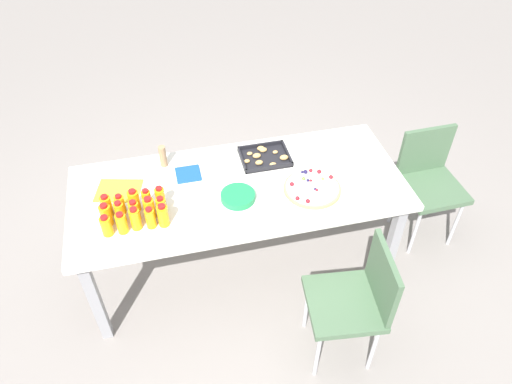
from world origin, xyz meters
TOP-DOWN VIEW (x-y plane):
  - ground_plane at (0.00, 0.00)m, footprint 12.00×12.00m
  - party_table at (0.00, 0.00)m, footprint 2.01×0.85m
  - chair_end at (1.36, 0.06)m, footprint 0.41×0.41m
  - chair_near_right at (0.49, -0.76)m, footprint 0.44×0.44m
  - juice_bottle_0 at (-0.77, -0.22)m, footprint 0.06×0.06m
  - juice_bottle_1 at (-0.69, -0.22)m, footprint 0.06×0.06m
  - juice_bottle_2 at (-0.61, -0.21)m, footprint 0.06×0.06m
  - juice_bottle_3 at (-0.54, -0.21)m, footprint 0.05×0.05m
  - juice_bottle_4 at (-0.47, -0.21)m, footprint 0.06×0.06m
  - juice_bottle_5 at (-0.77, -0.14)m, footprint 0.06×0.06m
  - juice_bottle_6 at (-0.69, -0.14)m, footprint 0.05×0.05m
  - juice_bottle_7 at (-0.62, -0.14)m, footprint 0.06×0.06m
  - juice_bottle_8 at (-0.53, -0.14)m, footprint 0.06×0.06m
  - juice_bottle_9 at (-0.47, -0.14)m, footprint 0.05×0.05m
  - juice_bottle_10 at (-0.76, -0.07)m, footprint 0.06×0.06m
  - juice_bottle_11 at (-0.69, -0.07)m, footprint 0.05×0.05m
  - juice_bottle_12 at (-0.61, -0.06)m, footprint 0.06×0.06m
  - juice_bottle_13 at (-0.54, -0.06)m, footprint 0.05×0.05m
  - juice_bottle_14 at (-0.47, -0.07)m, footprint 0.05×0.05m
  - fruit_pizza at (0.42, -0.14)m, footprint 0.34×0.34m
  - snack_tray at (0.22, 0.22)m, footprint 0.31×0.25m
  - plate_stack at (-0.03, -0.11)m, footprint 0.20×0.20m
  - napkin_stack at (-0.28, 0.17)m, footprint 0.15×0.15m
  - cardboard_tube at (-0.42, 0.30)m, footprint 0.04×0.04m
  - paper_folder at (-0.71, 0.12)m, footprint 0.30×0.26m

SIDE VIEW (x-z plane):
  - ground_plane at x=0.00m, z-range 0.00..0.00m
  - chair_end at x=1.36m, z-range 0.09..0.92m
  - chair_near_right at x=0.49m, z-range 0.09..0.92m
  - party_table at x=0.00m, z-range 0.31..1.06m
  - paper_folder at x=-0.71m, z-range 0.75..0.76m
  - napkin_stack at x=-0.28m, z-range 0.75..0.76m
  - fruit_pizza at x=0.42m, z-range 0.74..0.79m
  - snack_tray at x=0.22m, z-range 0.75..0.79m
  - plate_stack at x=-0.03m, z-range 0.75..0.79m
  - juice_bottle_9 at x=-0.47m, z-range 0.75..0.88m
  - juice_bottle_13 at x=-0.54m, z-range 0.75..0.88m
  - juice_bottle_11 at x=-0.69m, z-range 0.75..0.88m
  - juice_bottle_0 at x=-0.77m, z-range 0.75..0.88m
  - juice_bottle_7 at x=-0.62m, z-range 0.75..0.89m
  - juice_bottle_1 at x=-0.69m, z-range 0.75..0.89m
  - juice_bottle_3 at x=-0.54m, z-range 0.75..0.89m
  - juice_bottle_14 at x=-0.47m, z-range 0.75..0.89m
  - juice_bottle_5 at x=-0.77m, z-range 0.75..0.89m
  - juice_bottle_6 at x=-0.69m, z-range 0.75..0.90m
  - juice_bottle_8 at x=-0.53m, z-range 0.75..0.90m
  - juice_bottle_4 at x=-0.47m, z-range 0.75..0.90m
  - juice_bottle_10 at x=-0.76m, z-range 0.75..0.90m
  - juice_bottle_12 at x=-0.61m, z-range 0.75..0.90m
  - juice_bottle_2 at x=-0.61m, z-range 0.75..0.90m
  - cardboard_tube at x=-0.42m, z-range 0.75..0.90m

